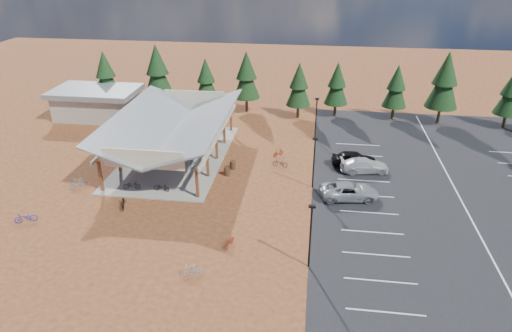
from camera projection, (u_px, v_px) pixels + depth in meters
name	position (u px, v px, depth m)	size (l,w,h in m)	color
ground	(258.00, 194.00, 42.57)	(140.00, 140.00, 0.00)	#602A19
asphalt_lot	(456.00, 191.00, 43.01)	(27.00, 44.00, 0.04)	black
concrete_pad	(176.00, 156.00, 49.98)	(10.60, 18.60, 0.10)	gray
bike_pavilion	(173.00, 124.00, 48.32)	(11.65, 19.40, 4.97)	#562218
outbuilding	(97.00, 103.00, 60.58)	(11.00, 7.00, 3.90)	#ADA593
lamp_post_0	(311.00, 232.00, 31.76)	(0.50, 0.25, 5.14)	black
lamp_post_1	(314.00, 159.00, 42.44)	(0.50, 0.25, 5.14)	black
lamp_post_2	(316.00, 116.00, 53.12)	(0.50, 0.25, 5.14)	black
trash_bin_0	(227.00, 171.00, 45.85)	(0.60, 0.60, 0.90)	#442C18
trash_bin_1	(233.00, 165.00, 47.14)	(0.60, 0.60, 0.90)	#442C18
pine_0	(105.00, 74.00, 62.74)	(3.46, 3.46, 8.06)	#382314
pine_1	(157.00, 70.00, 61.69)	(3.93, 3.93, 9.15)	#382314
pine_2	(206.00, 79.00, 61.87)	(3.15, 3.15, 7.35)	#382314
pine_3	(246.00, 75.00, 61.21)	(3.60, 3.60, 8.39)	#382314
pine_4	(299.00, 85.00, 59.16)	(3.21, 3.21, 7.47)	#382314
pine_5	(337.00, 84.00, 59.89)	(3.15, 3.15, 7.34)	#382314
pine_6	(396.00, 86.00, 58.77)	(3.15, 3.15, 7.33)	#382314
pine_7	(445.00, 80.00, 56.67)	(4.03, 4.03, 9.39)	#382314
pine_8	(512.00, 92.00, 55.84)	(3.28, 3.28, 7.63)	#382314
bike_0	(132.00, 185.00, 43.06)	(0.56, 1.60, 0.84)	black
bike_1	(165.00, 156.00, 48.76)	(0.50, 1.77, 1.06)	gray
bike_2	(151.00, 147.00, 50.84)	(0.67, 1.92, 1.01)	navy
bike_3	(177.00, 129.00, 55.93)	(0.49, 1.73, 1.04)	maroon
bike_4	(161.00, 187.00, 42.72)	(0.54, 1.56, 0.82)	black
bike_5	(197.00, 162.00, 47.55)	(0.45, 1.60, 0.96)	gray
bike_6	(187.00, 148.00, 50.80)	(0.56, 1.60, 0.84)	navy
bike_7	(210.00, 132.00, 54.84)	(0.49, 1.75, 1.05)	maroon
bike_8	(123.00, 203.00, 40.23)	(0.63, 1.82, 0.95)	black
bike_9	(78.00, 183.00, 43.48)	(0.47, 1.66, 1.00)	gray
bike_10	(26.00, 217.00, 38.07)	(0.62, 1.77, 0.93)	#171E9E
bike_11	(230.00, 241.00, 35.06)	(0.42, 1.50, 0.90)	maroon
bike_13	(191.00, 270.00, 31.99)	(0.42, 1.48, 0.89)	#92969B
bike_15	(278.00, 153.00, 49.89)	(0.42, 1.49, 0.90)	maroon
bike_16	(280.00, 163.00, 47.59)	(0.57, 1.62, 0.85)	black
car_2	(349.00, 191.00, 41.49)	(2.46, 5.34, 1.48)	#929499
car_3	(365.00, 165.00, 46.35)	(1.99, 4.90, 1.42)	#B9B9B9
car_4	(354.00, 159.00, 47.62)	(1.84, 4.58, 1.56)	black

